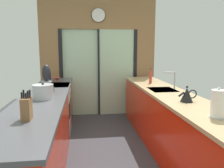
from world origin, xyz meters
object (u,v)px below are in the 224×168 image
object	(u,v)px
mixing_bowl	(57,79)
stand_mixer	(47,83)
soap_bottle	(151,77)
oven_range	(54,110)
knife_block	(27,108)
stock_pot	(43,92)
paper_towel_roll	(218,104)
kettle	(187,95)

from	to	relation	value
mixing_bowl	stand_mixer	distance (m)	1.24
stand_mixer	soap_bottle	size ratio (longest dim) A/B	1.52
oven_range	soap_bottle	xyz separation A→B (m)	(1.80, -0.04, 0.58)
knife_block	stand_mixer	world-z (taller)	stand_mixer
mixing_bowl	knife_block	distance (m)	2.48
stand_mixer	stock_pot	xyz separation A→B (m)	(0.00, -0.35, -0.07)
knife_block	oven_range	bearing A→B (deg)	90.52
mixing_bowl	paper_towel_roll	xyz separation A→B (m)	(1.78, -2.65, 0.09)
stand_mixer	soap_bottle	xyz separation A→B (m)	(1.78, 0.75, -0.04)
kettle	soap_bottle	world-z (taller)	soap_bottle
oven_range	stand_mixer	world-z (taller)	stand_mixer
stock_pot	paper_towel_roll	bearing A→B (deg)	-30.80
knife_block	paper_towel_roll	world-z (taller)	paper_towel_roll
mixing_bowl	stand_mixer	size ratio (longest dim) A/B	0.40
oven_range	stand_mixer	bearing A→B (deg)	-88.67
knife_block	soap_bottle	distance (m)	2.68
paper_towel_roll	mixing_bowl	bearing A→B (deg)	123.91
mixing_bowl	kettle	xyz separation A→B (m)	(1.78, -2.00, 0.05)
mixing_bowl	kettle	world-z (taller)	kettle
knife_block	soap_bottle	bearing A→B (deg)	48.31
mixing_bowl	knife_block	xyz separation A→B (m)	(0.00, -2.48, 0.07)
knife_block	stock_pot	distance (m)	0.89
knife_block	stock_pot	world-z (taller)	knife_block
stand_mixer	paper_towel_roll	xyz separation A→B (m)	(1.78, -1.41, -0.03)
stock_pot	kettle	xyz separation A→B (m)	(1.78, -0.41, -0.01)
paper_towel_roll	stand_mixer	bearing A→B (deg)	141.61
soap_bottle	paper_towel_roll	bearing A→B (deg)	-90.00
knife_block	paper_towel_roll	bearing A→B (deg)	-5.34
kettle	stock_pot	bearing A→B (deg)	166.99
knife_block	kettle	world-z (taller)	knife_block
oven_range	kettle	bearing A→B (deg)	-40.86
oven_range	soap_bottle	distance (m)	1.89
mixing_bowl	soap_bottle	size ratio (longest dim) A/B	0.61
oven_range	paper_towel_roll	world-z (taller)	paper_towel_roll
knife_block	soap_bottle	world-z (taller)	knife_block
mixing_bowl	stock_pot	bearing A→B (deg)	-90.00
soap_bottle	paper_towel_roll	distance (m)	2.16
stock_pot	paper_towel_roll	distance (m)	2.07
oven_range	stock_pot	size ratio (longest dim) A/B	3.40
oven_range	soap_bottle	bearing A→B (deg)	-1.34
oven_range	paper_towel_roll	size ratio (longest dim) A/B	3.10
stand_mixer	paper_towel_roll	size ratio (longest dim) A/B	1.41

